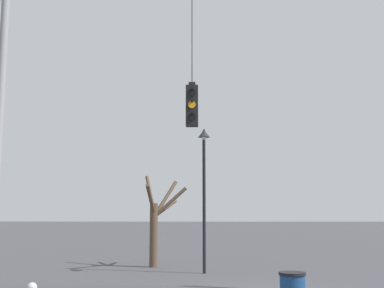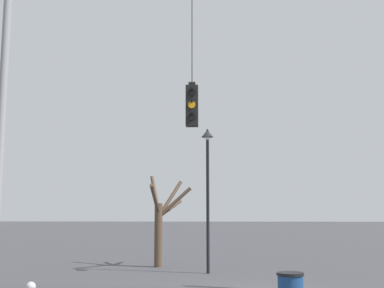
{
  "view_description": "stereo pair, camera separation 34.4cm",
  "coord_description": "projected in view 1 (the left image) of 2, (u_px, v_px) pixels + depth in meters",
  "views": [
    {
      "loc": [
        -1.32,
        -13.17,
        2.28
      ],
      "look_at": [
        -1.56,
        -0.11,
        4.13
      ],
      "focal_mm": 45.0,
      "sensor_mm": 36.0,
      "label": 1
    },
    {
      "loc": [
        -0.98,
        -13.16,
        2.28
      ],
      "look_at": [
        -1.56,
        -0.11,
        4.13
      ],
      "focal_mm": 45.0,
      "sensor_mm": 36.0,
      "label": 2
    }
  ],
  "objects": [
    {
      "name": "bare_tree",
      "position": [
        156.0,
        221.0,
        20.29
      ],
      "size": [
        1.91,
        2.74,
        3.86
      ],
      "color": "brown",
      "rests_on": "ground_plane"
    },
    {
      "name": "street_lamp",
      "position": [
        204.0,
        170.0,
        18.25
      ],
      "size": [
        0.45,
        0.78,
        5.39
      ],
      "color": "black",
      "rests_on": "ground_plane"
    },
    {
      "name": "traffic_light_near_right_pole",
      "position": [
        192.0,
        105.0,
        13.34
      ],
      "size": [
        0.34,
        0.46,
        3.73
      ],
      "color": "black"
    }
  ]
}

